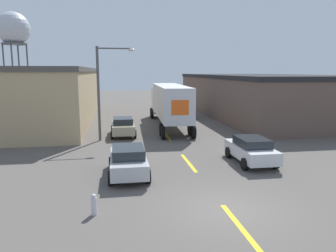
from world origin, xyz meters
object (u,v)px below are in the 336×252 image
Objects in this scene: semi_truck at (168,101)px; parked_car_left_far at (123,126)px; parked_car_right_near at (251,150)px; street_lamp at (104,85)px; parked_car_left_near at (128,161)px; water_tower at (13,30)px; parked_car_right_far at (183,111)px; fire_hydrant at (94,205)px.

parked_car_left_far is at bearing -133.50° from semi_truck.
street_lamp is at bearing 137.50° from parked_car_right_near.
parked_car_right_near is at bearing 9.89° from parked_car_left_near.
semi_truck is at bearing 45.36° from street_lamp.
water_tower is at bearing 113.02° from street_lamp.
water_tower is at bearing 130.99° from parked_car_right_far.
semi_truck is at bearing 100.71° from parked_car_right_near.
street_lamp reaches higher than parked_car_right_far.
parked_car_right_near is at bearing -90.00° from parked_car_right_far.
semi_truck is 15.68m from parked_car_left_near.
fire_hydrant is at bearing -108.06° from parked_car_left_near.
parked_car_left_near is 54.74m from water_tower.
semi_truck is at bearing 73.03° from fire_hydrant.
parked_car_left_near is at bearing -69.36° from water_tower.
parked_car_right_near reaches higher than fire_hydrant.
street_lamp is 8.69× the size of fire_hydrant.
parked_car_left_near is 4.66m from fire_hydrant.
parked_car_right_near is 11.98m from street_lamp.
parked_car_left_near is 7.17m from parked_car_right_near.
street_lamp is 13.93m from fire_hydrant.
parked_car_right_far is 26.03m from fire_hydrant.
water_tower reaches higher than parked_car_right_far.
water_tower is (-23.29, 35.03, 10.41)m from semi_truck.
parked_car_left_far is 15.08m from fire_hydrant.
parked_car_left_far is at bearing 84.52° from fire_hydrant.
fire_hydrant is (-1.44, -15.00, -0.39)m from parked_car_left_far.
parked_car_right_near is 5.12× the size of fire_hydrant.
fire_hydrant is at bearing -95.48° from parked_car_left_far.
parked_car_left_near is at bearing -104.42° from semi_truck.
water_tower is (-25.88, 48.74, 12.02)m from parked_car_right_near.
parked_car_left_far is at bearing -64.46° from water_tower.
parked_car_left_far is 1.00× the size of parked_car_right_near.
parked_car_right_far is at bearing 70.72° from parked_car_left_near.
water_tower is 58.43m from fire_hydrant.
parked_car_left_far and parked_car_right_near have the same top height.
parked_car_left_near and parked_car_right_far have the same top height.
parked_car_left_near is 0.59× the size of street_lamp.
parked_car_left_near and parked_car_right_near have the same top height.
parked_car_left_far is at bearing 48.53° from street_lamp.
parked_car_right_far is 18.95m from parked_car_right_near.
parked_car_left_far is (-4.47, -4.36, -1.61)m from semi_truck.
parked_car_left_far is at bearing 90.00° from parked_car_left_near.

